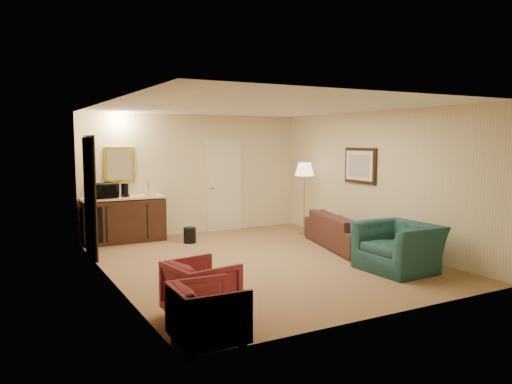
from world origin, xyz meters
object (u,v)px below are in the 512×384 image
teal_armchair (399,239)px  floor_lamp (304,198)px  rose_chair_far (208,311)px  coffee_maker (125,190)px  waste_bin (190,235)px  sofa (346,225)px  wetbar_cabinet (124,219)px  rose_chair_near (201,286)px  microwave (103,189)px  coffee_table (364,244)px

teal_armchair → floor_lamp: size_ratio=0.73×
rose_chair_far → coffee_maker: (0.52, 5.48, 0.70)m
coffee_maker → waste_bin: bearing=-40.1°
sofa → waste_bin: (-2.47, 1.84, -0.28)m
wetbar_cabinet → coffee_maker: bearing=-62.0°
rose_chair_near → coffee_maker: 4.74m
microwave → waste_bin: bearing=-35.9°
rose_chair_near → coffee_table: bearing=-77.4°
sofa → rose_chair_far: (-4.10, -2.96, -0.08)m
wetbar_cabinet → microwave: size_ratio=3.16×
sofa → coffee_table: size_ratio=2.90×
sofa → rose_chair_far: sofa is taller
rose_chair_near → coffee_maker: (0.27, 4.68, 0.69)m
rose_chair_far → floor_lamp: bearing=-40.5°
rose_chair_near → rose_chair_far: rose_chair_near is taller
sofa → coffee_table: 0.74m
rose_chair_far → microwave: bearing=1.3°
microwave → coffee_maker: (0.43, 0.03, -0.04)m
rose_chair_far → waste_bin: size_ratio=2.26×
wetbar_cabinet → teal_armchair: teal_armchair is taller
wetbar_cabinet → rose_chair_near: size_ratio=2.23×
rose_chair_far → waste_bin: bearing=-16.5°
rose_chair_near → coffee_table: (3.70, 1.47, -0.15)m
sofa → rose_chair_far: 5.06m
microwave → coffee_table: bearing=-52.5°
sofa → microwave: (-4.01, 2.49, 0.66)m
waste_bin → microwave: size_ratio=0.60×
sofa → waste_bin: bearing=67.4°
coffee_table → coffee_maker: size_ratio=2.81×
waste_bin → coffee_maker: coffee_maker is taller
teal_armchair → rose_chair_far: bearing=-73.6°
teal_armchair → microwave: microwave is taller
wetbar_cabinet → coffee_maker: (0.02, -0.04, 0.60)m
sofa → floor_lamp: 1.63m
waste_bin → floor_lamp: bearing=-5.5°
rose_chair_near → waste_bin: (1.38, 4.00, -0.21)m
coffee_maker → sofa: bearing=-43.7°
rose_chair_near → microwave: microwave is taller
floor_lamp → wetbar_cabinet: bearing=165.3°
coffee_maker → microwave: bearing=174.9°
wetbar_cabinet → waste_bin: 1.37m
waste_bin → rose_chair_far: bearing=-108.7°
sofa → coffee_maker: (-3.58, 2.51, 0.62)m
wetbar_cabinet → coffee_table: size_ratio=2.14×
wetbar_cabinet → rose_chair_near: (-0.25, -4.72, -0.09)m
teal_armchair → coffee_maker: bearing=-144.4°
rose_chair_near → waste_bin: bearing=-28.0°
teal_armchair → rose_chair_far: size_ratio=1.64×
wetbar_cabinet → sofa: wetbar_cabinet is taller
waste_bin → teal_armchair: bearing=-59.0°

